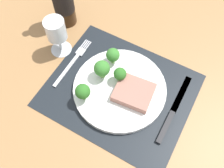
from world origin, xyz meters
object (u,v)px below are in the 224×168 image
at_px(steak, 134,91).
at_px(wine_glass, 56,32).
at_px(plate, 120,89).
at_px(fork, 73,62).
at_px(knife, 172,113).

height_order(steak, wine_glass, wine_glass).
height_order(plate, steak, steak).
xyz_separation_m(fork, knife, (0.33, -0.01, 0.00)).
xyz_separation_m(steak, fork, (-0.22, 0.01, -0.03)).
xyz_separation_m(plate, wine_glass, (-0.23, 0.04, 0.07)).
height_order(steak, knife, steak).
height_order(plate, fork, plate).
bearing_deg(plate, knife, 1.88).
bearing_deg(fork, wine_glass, 155.99).
distance_m(steak, fork, 0.22).
xyz_separation_m(steak, knife, (0.12, 0.00, -0.02)).
height_order(plate, wine_glass, wine_glass).
bearing_deg(steak, fork, 177.46).
relative_size(steak, fork, 0.54).
xyz_separation_m(fork, wine_glass, (-0.06, 0.02, 0.08)).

